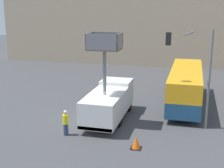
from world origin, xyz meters
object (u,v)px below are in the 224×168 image
utility_truck (109,100)px  traffic_light_pole (196,63)px  road_worker_near_truck (66,123)px  road_worker_directing (174,110)px  traffic_cone_near_truck (136,143)px  city_bus (186,84)px

utility_truck → traffic_light_pole: (6.12, 0.17, 3.08)m
traffic_light_pole → road_worker_near_truck: (-8.12, -3.77, -3.74)m
utility_truck → road_worker_directing: utility_truck is taller
utility_truck → traffic_cone_near_truck: (2.91, -4.39, -1.16)m
road_worker_near_truck → road_worker_directing: bearing=-118.9°
utility_truck → traffic_light_pole: 6.85m
utility_truck → city_bus: 7.63m
road_worker_near_truck → road_worker_directing: 8.13m
utility_truck → road_worker_directing: size_ratio=3.88×
utility_truck → traffic_light_pole: size_ratio=1.00×
road_worker_near_truck → road_worker_directing: size_ratio=0.97×
traffic_light_pole → road_worker_near_truck: bearing=-155.1°
city_bus → road_worker_near_truck: (-7.47, -8.91, -0.98)m
road_worker_directing → traffic_cone_near_truck: 5.64m
utility_truck → traffic_light_pole: bearing=1.6°
city_bus → traffic_cone_near_truck: (-2.56, -9.70, -1.48)m
traffic_light_pole → road_worker_directing: traffic_light_pole is taller
city_bus → road_worker_near_truck: city_bus is taller
road_worker_directing → road_worker_near_truck: bearing=113.2°
traffic_cone_near_truck → utility_truck: bearing=123.5°
city_bus → road_worker_directing: (-0.70, -4.41, -0.95)m
traffic_light_pole → road_worker_near_truck: traffic_light_pole is taller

